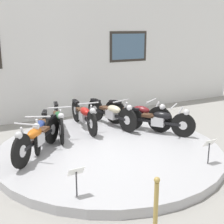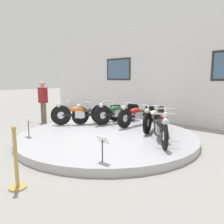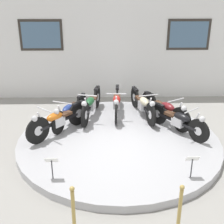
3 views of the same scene
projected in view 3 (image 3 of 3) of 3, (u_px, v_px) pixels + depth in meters
name	position (u px, v px, depth m)	size (l,w,h in m)	color
ground_plane	(119.00, 145.00, 7.88)	(60.00, 60.00, 0.00)	gray
display_platform	(119.00, 142.00, 7.85)	(5.02, 5.02, 0.18)	#ADADB2
back_wall	(115.00, 40.00, 10.29)	(14.00, 0.22, 3.93)	white
motorcycle_orange	(58.00, 120.00, 7.89)	(1.37, 1.56, 0.81)	black
motorcycle_blue	(70.00, 111.00, 8.46)	(0.80, 1.84, 0.78)	black
motorcycle_green	(91.00, 104.00, 8.86)	(0.59, 1.99, 0.81)	black
motorcycle_red	(117.00, 102.00, 9.02)	(0.54, 1.99, 0.80)	black
motorcycle_cream	(143.00, 104.00, 8.89)	(0.62, 1.96, 0.80)	black
motorcycle_maroon	(165.00, 109.00, 8.50)	(1.07, 1.78, 0.82)	black
motorcycle_black	(179.00, 120.00, 7.95)	(1.24, 1.58, 0.78)	black
info_placard_front_left	(52.00, 163.00, 6.12)	(0.26, 0.11, 0.51)	#333338
info_placard_front_centre	(192.00, 162.00, 6.17)	(0.26, 0.11, 0.51)	#333338
stanchion_post_left_of_entry	(74.00, 222.00, 4.94)	(0.28, 0.28, 1.02)	tan
stanchion_post_right_of_entry	(178.00, 220.00, 4.97)	(0.28, 0.28, 1.02)	tan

